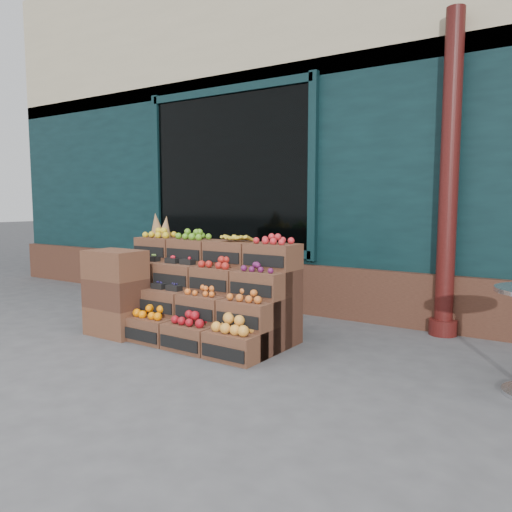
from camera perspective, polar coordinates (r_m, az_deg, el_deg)
The scene contains 5 objects.
ground at distance 4.15m, azimuth -3.05°, elevation -12.80°, with size 60.00×60.00×0.00m, color #474749.
shop_facade at distance 8.66m, azimuth 17.82°, elevation 12.86°, with size 12.00×6.24×4.80m.
crate_display at distance 5.07m, azimuth -6.54°, elevation -4.88°, with size 1.99×1.00×1.23m.
spare_crates at distance 5.28m, azimuth -15.72°, elevation -4.05°, with size 0.58×0.40×0.87m.
shopkeeper at distance 7.00m, azimuth 1.86°, elevation 2.97°, with size 0.70×0.46×1.91m, color #164E2B.
Camera 1 is at (2.33, -3.16, 1.35)m, focal length 35.00 mm.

